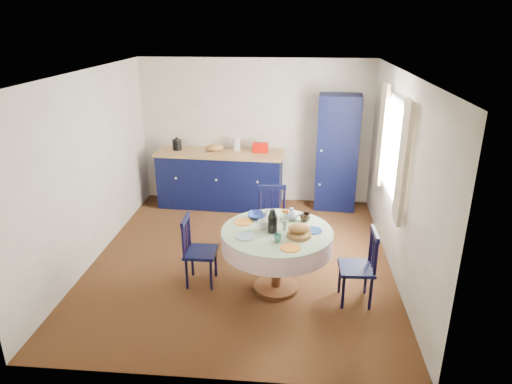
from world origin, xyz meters
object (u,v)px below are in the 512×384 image
at_px(mug_a, 263,225).
at_px(mug_d, 266,214).
at_px(mug_b, 278,238).
at_px(cobalt_bowl, 257,216).
at_px(chair_right, 360,266).
at_px(pantry_cabinet, 337,153).
at_px(mug_c, 305,217).
at_px(chair_far, 273,220).
at_px(kitchen_counter, 220,178).
at_px(dining_table, 277,240).
at_px(chair_left, 198,250).

distance_m(mug_a, mug_d, 0.33).
height_order(mug_b, cobalt_bowl, mug_b).
bearing_deg(chair_right, pantry_cabinet, 179.50).
bearing_deg(mug_a, cobalt_bowl, 106.78).
distance_m(mug_c, mug_d, 0.49).
xyz_separation_m(pantry_cabinet, mug_d, (-1.05, -2.35, -0.14)).
bearing_deg(pantry_cabinet, mug_d, -109.70).
bearing_deg(pantry_cabinet, chair_far, -115.45).
xyz_separation_m(kitchen_counter, chair_far, (1.00, -1.64, -0.02)).
bearing_deg(mug_d, mug_a, -91.78).
bearing_deg(cobalt_bowl, mug_a, -73.22).
height_order(chair_right, mug_c, chair_right).
xyz_separation_m(dining_table, mug_b, (0.01, -0.28, 0.17)).
bearing_deg(dining_table, mug_c, 42.50).
bearing_deg(cobalt_bowl, mug_c, -4.17).
bearing_deg(mug_b, chair_right, 7.02).
bearing_deg(kitchen_counter, dining_table, -64.05).
distance_m(chair_left, chair_far, 1.25).
bearing_deg(pantry_cabinet, chair_left, -120.94).
bearing_deg(cobalt_bowl, kitchen_counter, 110.27).
relative_size(kitchen_counter, cobalt_bowl, 9.18).
bearing_deg(kitchen_counter, mug_a, -67.12).
bearing_deg(mug_a, kitchen_counter, 109.86).
distance_m(chair_far, cobalt_bowl, 0.73).
bearing_deg(chair_far, mug_d, -101.58).
xyz_separation_m(chair_left, mug_c, (1.30, 0.23, 0.39)).
bearing_deg(dining_table, mug_d, 114.47).
xyz_separation_m(mug_c, cobalt_bowl, (-0.59, 0.04, -0.02)).
bearing_deg(mug_c, chair_left, -170.17).
bearing_deg(mug_d, pantry_cabinet, 65.97).
height_order(kitchen_counter, pantry_cabinet, pantry_cabinet).
xyz_separation_m(chair_left, mug_d, (0.82, 0.28, 0.39)).
distance_m(mug_b, mug_d, 0.66).
relative_size(mug_b, mug_c, 0.72).
relative_size(kitchen_counter, mug_d, 22.15).
distance_m(mug_c, cobalt_bowl, 0.59).
bearing_deg(kitchen_counter, mug_d, -64.29).
relative_size(mug_b, cobalt_bowl, 0.38).
bearing_deg(kitchen_counter, pantry_cabinet, 5.87).
height_order(chair_far, mug_c, chair_far).
relative_size(chair_right, mug_d, 9.07).
height_order(pantry_cabinet, chair_right, pantry_cabinet).
bearing_deg(mug_a, pantry_cabinet, 68.44).
relative_size(dining_table, chair_far, 1.38).
relative_size(chair_left, chair_right, 0.98).
relative_size(chair_far, mug_b, 10.44).
distance_m(pantry_cabinet, cobalt_bowl, 2.64).
bearing_deg(mug_c, cobalt_bowl, 175.83).
relative_size(pantry_cabinet, mug_c, 15.66).
xyz_separation_m(dining_table, chair_right, (0.95, -0.17, -0.21)).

